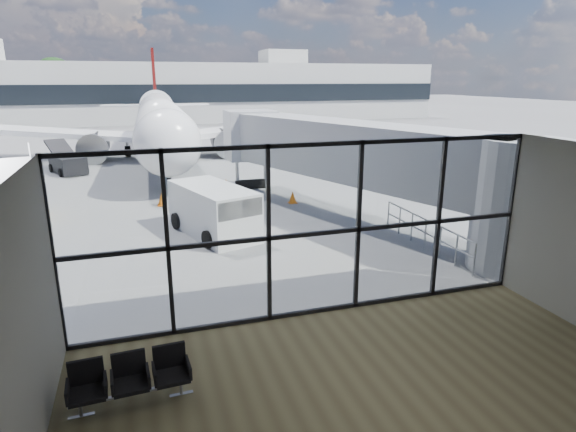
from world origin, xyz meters
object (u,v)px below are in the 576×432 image
airliner (160,120)px  belt_loader (67,163)px  service_van (215,210)px  seating_row (130,376)px  mobile_stairs (19,206)px

airliner → belt_loader: 9.33m
airliner → belt_loader: bearing=-132.7°
airliner → service_van: (0.74, -22.27, -1.76)m
seating_row → belt_loader: 25.84m
seating_row → mobile_stairs: (-4.63, 14.39, 0.05)m
airliner → belt_loader: size_ratio=7.76×
service_van → mobile_stairs: size_ratio=1.27×
airliner → mobile_stairs: (-7.09, -17.65, -2.15)m
seating_row → service_van: size_ratio=0.46×
service_van → belt_loader: bearing=96.4°
service_van → belt_loader: size_ratio=1.06×
airliner → mobile_stairs: airliner is taller
belt_loader → mobile_stairs: (-0.73, -11.15, -0.07)m
service_van → mobile_stairs: 9.10m
mobile_stairs → airliner: bearing=57.1°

